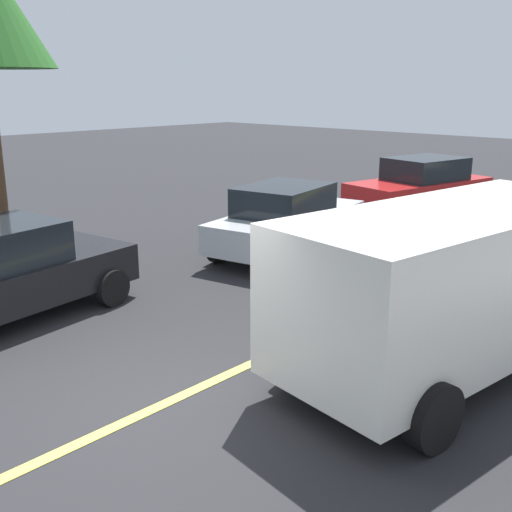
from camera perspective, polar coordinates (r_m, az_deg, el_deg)
name	(u,v)px	position (r m, az deg, el deg)	size (l,w,h in m)	color
ground_plane	(152,410)	(7.54, -9.61, -13.93)	(80.00, 80.00, 0.00)	#262628
lane_marking_centre	(311,336)	(9.43, 5.13, -7.42)	(28.00, 0.16, 0.01)	#E0D14C
white_van	(457,279)	(8.37, 18.15, -2.02)	(5.42, 2.82, 2.20)	silver
car_black_mid_road	(3,273)	(10.57, -22.44, -1.43)	(4.29, 2.41, 1.60)	black
car_red_crossing	(421,185)	(18.93, 15.05, 6.39)	(4.82, 2.77, 1.61)	red
car_silver_far_lane	(287,219)	(13.71, 2.94, 3.45)	(4.61, 2.63, 1.57)	#B7BABF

